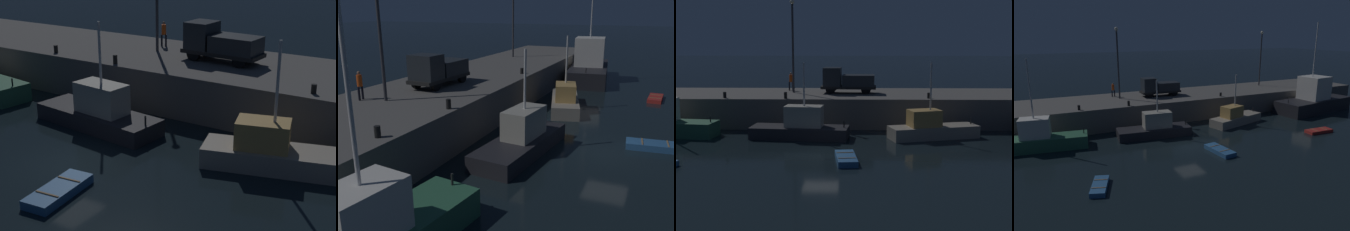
% 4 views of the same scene
% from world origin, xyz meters
% --- Properties ---
extents(ground_plane, '(320.00, 320.00, 0.00)m').
position_xyz_m(ground_plane, '(0.00, 0.00, 0.00)').
color(ground_plane, black).
extents(pier_quay, '(63.92, 8.92, 2.66)m').
position_xyz_m(pier_quay, '(0.00, 12.34, 1.33)').
color(pier_quay, '#5B5956').
rests_on(pier_quay, ground).
extents(fishing_trawler_red, '(7.88, 3.23, 5.96)m').
position_xyz_m(fishing_trawler_red, '(-1.85, 4.61, 0.86)').
color(fishing_trawler_red, '#232328').
rests_on(fishing_trawler_red, ground).
extents(fishing_boat_orange, '(7.36, 3.92, 5.99)m').
position_xyz_m(fishing_boat_orange, '(8.42, 4.80, 0.79)').
color(fishing_boat_orange, gray).
rests_on(fishing_boat_orange, ground).
extents(dinghy_orange_near, '(1.59, 3.38, 0.43)m').
position_xyz_m(dinghy_orange_near, '(1.82, -2.44, 0.20)').
color(dinghy_orange_near, '#2D6099').
rests_on(dinghy_orange_near, ground).
extents(lamp_post_west, '(0.44, 0.44, 8.66)m').
position_xyz_m(lamp_post_west, '(-3.44, 12.91, 7.67)').
color(lamp_post_west, '#38383D').
rests_on(lamp_post_west, pier_quay).
extents(utility_truck, '(5.20, 2.17, 2.40)m').
position_xyz_m(utility_truck, '(1.63, 12.43, 3.84)').
color(utility_truck, black).
rests_on(utility_truck, pier_quay).
extents(dockworker, '(0.47, 0.37, 1.78)m').
position_xyz_m(dockworker, '(-3.88, 14.43, 3.67)').
color(dockworker, black).
rests_on(dockworker, pier_quay).
extents(bollard_west, '(0.28, 0.28, 0.56)m').
position_xyz_m(bollard_west, '(-3.57, 8.37, 2.94)').
color(bollard_west, black).
rests_on(bollard_west, pier_quay).
extents(bollard_central, '(0.28, 0.28, 0.49)m').
position_xyz_m(bollard_central, '(8.79, 8.76, 2.90)').
color(bollard_central, black).
rests_on(bollard_central, pier_quay).
extents(bollard_east, '(0.28, 0.28, 0.52)m').
position_xyz_m(bollard_east, '(-8.91, 8.67, 2.92)').
color(bollard_east, black).
rests_on(bollard_east, pier_quay).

